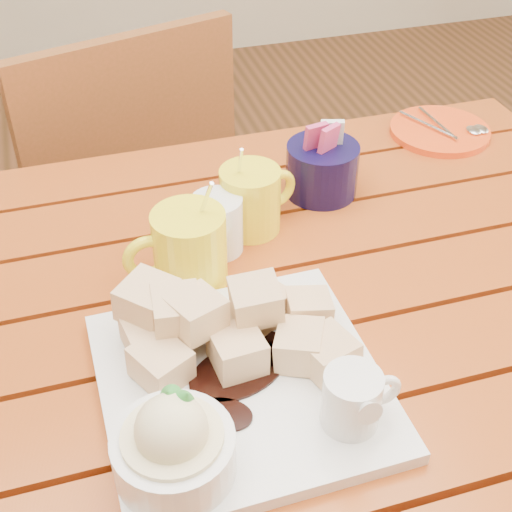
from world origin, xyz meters
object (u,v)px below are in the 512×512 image
object	(u,v)px
orange_saucer	(441,131)
coffee_mug_right	(252,199)
table	(223,377)
dessert_plate	(226,380)
coffee_mug_left	(187,248)
chair_far	(121,200)

from	to	relation	value
orange_saucer	coffee_mug_right	bearing A→B (deg)	-156.90
orange_saucer	table	bearing A→B (deg)	-145.52
dessert_plate	orange_saucer	world-z (taller)	dessert_plate
table	orange_saucer	xyz separation A→B (m)	(0.45, 0.31, 0.11)
coffee_mug_left	orange_saucer	distance (m)	0.53
orange_saucer	chair_far	size ratio (longest dim) A/B	0.18
table	coffee_mug_right	bearing A→B (deg)	61.23
coffee_mug_right	chair_far	size ratio (longest dim) A/B	0.15
table	dessert_plate	distance (m)	0.19
dessert_plate	coffee_mug_right	bearing A→B (deg)	68.64
orange_saucer	coffee_mug_left	bearing A→B (deg)	-152.90
dessert_plate	orange_saucer	distance (m)	0.64
dessert_plate	chair_far	distance (m)	0.85
coffee_mug_left	orange_saucer	size ratio (longest dim) A/B	0.91
coffee_mug_left	chair_far	size ratio (longest dim) A/B	0.17
dessert_plate	coffee_mug_right	size ratio (longest dim) A/B	2.14
coffee_mug_left	chair_far	distance (m)	0.67
dessert_plate	chair_far	bearing A→B (deg)	91.61
dessert_plate	coffee_mug_left	bearing A→B (deg)	88.34
dessert_plate	coffee_mug_right	xyz separation A→B (m)	(0.11, 0.28, 0.01)
table	coffee_mug_right	world-z (taller)	coffee_mug_right
coffee_mug_left	chair_far	world-z (taller)	coffee_mug_left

